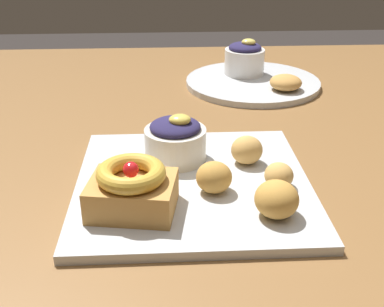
# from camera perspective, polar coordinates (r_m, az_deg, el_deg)

# --- Properties ---
(dining_table) EXTENTS (1.49, 1.07, 0.73)m
(dining_table) POSITION_cam_1_polar(r_m,az_deg,el_deg) (0.85, 2.01, -2.03)
(dining_table) COLOR brown
(dining_table) RESTS_ON ground_plane
(front_plate) EXTENTS (0.30, 0.30, 0.01)m
(front_plate) POSITION_cam_1_polar(r_m,az_deg,el_deg) (0.64, 0.10, -3.55)
(front_plate) COLOR silver
(front_plate) RESTS_ON dining_table
(cake_slice) EXTENTS (0.11, 0.09, 0.06)m
(cake_slice) POSITION_cam_1_polar(r_m,az_deg,el_deg) (0.56, -6.98, -4.07)
(cake_slice) COLOR #C68E47
(cake_slice) RESTS_ON front_plate
(berry_ramekin) EXTENTS (0.08, 0.08, 0.07)m
(berry_ramekin) POSITION_cam_1_polar(r_m,az_deg,el_deg) (0.67, -1.93, 1.61)
(berry_ramekin) COLOR silver
(berry_ramekin) RESTS_ON front_plate
(fritter_front) EXTENTS (0.04, 0.04, 0.04)m
(fritter_front) POSITION_cam_1_polar(r_m,az_deg,el_deg) (0.67, 6.38, 0.41)
(fritter_front) COLOR tan
(fritter_front) RESTS_ON front_plate
(fritter_middle) EXTENTS (0.04, 0.04, 0.04)m
(fritter_middle) POSITION_cam_1_polar(r_m,az_deg,el_deg) (0.60, 2.57, -2.77)
(fritter_middle) COLOR gold
(fritter_middle) RESTS_ON front_plate
(fritter_back) EXTENTS (0.05, 0.05, 0.04)m
(fritter_back) POSITION_cam_1_polar(r_m,az_deg,el_deg) (0.56, 9.79, -5.25)
(fritter_back) COLOR gold
(fritter_back) RESTS_ON front_plate
(fritter_extra) EXTENTS (0.04, 0.04, 0.03)m
(fritter_extra) POSITION_cam_1_polar(r_m,az_deg,el_deg) (0.62, 10.05, -2.51)
(fritter_extra) COLOR tan
(fritter_extra) RESTS_ON front_plate
(back_plate) EXTENTS (0.27, 0.27, 0.01)m
(back_plate) POSITION_cam_1_polar(r_m,az_deg,el_deg) (1.03, 7.05, 8.19)
(back_plate) COLOR silver
(back_plate) RESTS_ON dining_table
(back_ramekin) EXTENTS (0.08, 0.08, 0.08)m
(back_ramekin) POSITION_cam_1_polar(r_m,az_deg,el_deg) (1.05, 6.12, 10.92)
(back_ramekin) COLOR white
(back_ramekin) RESTS_ON back_plate
(back_pastry) EXTENTS (0.06, 0.06, 0.03)m
(back_pastry) POSITION_cam_1_polar(r_m,az_deg,el_deg) (0.97, 10.83, 8.11)
(back_pastry) COLOR #C68E47
(back_pastry) RESTS_ON back_plate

